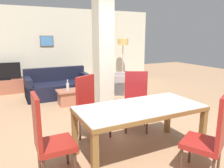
% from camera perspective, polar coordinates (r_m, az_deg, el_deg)
% --- Properties ---
extents(ground_plane, '(18.00, 18.00, 0.00)m').
position_cam_1_polar(ground_plane, '(3.58, 7.02, -17.39)').
color(ground_plane, tan).
extents(back_wall, '(7.20, 0.09, 2.70)m').
position_cam_1_polar(back_wall, '(7.92, -13.80, 9.06)').
color(back_wall, beige).
rests_on(back_wall, ground_plane).
extents(divider_pillar, '(0.34, 0.39, 2.70)m').
position_cam_1_polar(divider_pillar, '(4.71, -2.32, 7.28)').
color(divider_pillar, beige).
rests_on(divider_pillar, ground_plane).
extents(dining_table, '(1.88, 0.90, 0.76)m').
position_cam_1_polar(dining_table, '(3.32, 7.30, -8.17)').
color(dining_table, brown).
rests_on(dining_table, ground_plane).
extents(dining_chair_far_left, '(0.63, 0.63, 1.11)m').
position_cam_1_polar(dining_chair_far_left, '(3.82, -5.60, -5.87)').
color(dining_chair_far_left, maroon).
rests_on(dining_chair_far_left, ground_plane).
extents(dining_chair_near_right, '(0.62, 0.62, 1.11)m').
position_cam_1_polar(dining_chair_near_right, '(3.03, 24.40, -12.05)').
color(dining_chair_near_right, maroon).
rests_on(dining_chair_near_right, ground_plane).
extents(dining_chair_head_left, '(0.46, 0.46, 1.11)m').
position_cam_1_polar(dining_chair_head_left, '(2.87, -16.52, -12.84)').
color(dining_chair_head_left, maroon).
rests_on(dining_chair_head_left, ground_plane).
extents(dining_chair_far_right, '(0.63, 0.63, 1.11)m').
position_cam_1_polar(dining_chair_far_right, '(4.24, 6.30, -4.05)').
color(dining_chair_far_right, maroon).
rests_on(dining_chair_far_right, ground_plane).
extents(sofa, '(1.82, 0.93, 0.83)m').
position_cam_1_polar(sofa, '(6.70, -13.95, -0.74)').
color(sofa, black).
rests_on(sofa, ground_plane).
extents(armchair, '(1.12, 1.12, 0.76)m').
position_cam_1_polar(armchair, '(6.95, 0.60, 0.00)').
color(armchair, '#A69797').
rests_on(armchair, ground_plane).
extents(coffee_table, '(0.71, 0.45, 0.40)m').
position_cam_1_polar(coffee_table, '(5.84, -10.70, -3.33)').
color(coffee_table, '#A86449').
rests_on(coffee_table, ground_plane).
extents(bottle, '(0.08, 0.08, 0.30)m').
position_cam_1_polar(bottle, '(5.65, -11.49, -0.70)').
color(bottle, '#B2B7BC').
rests_on(bottle, coffee_table).
extents(tv_stand, '(1.22, 0.40, 0.44)m').
position_cam_1_polar(tv_stand, '(7.60, -26.30, -0.65)').
color(tv_stand, '#AD5F45').
rests_on(tv_stand, ground_plane).
extents(tv_screen, '(1.03, 0.24, 0.53)m').
position_cam_1_polar(tv_screen, '(7.52, -26.65, 2.89)').
color(tv_screen, black).
rests_on(tv_screen, tv_stand).
extents(floor_lamp, '(0.39, 0.39, 1.67)m').
position_cam_1_polar(floor_lamp, '(8.14, 2.88, 9.98)').
color(floor_lamp, '#B7B7BC').
rests_on(floor_lamp, ground_plane).
extents(standing_person, '(0.24, 0.39, 1.63)m').
position_cam_1_polar(standing_person, '(6.10, -1.52, 4.57)').
color(standing_person, '#413A67').
rests_on(standing_person, ground_plane).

